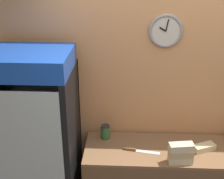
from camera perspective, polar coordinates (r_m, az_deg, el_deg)
The scene contains 8 objects.
wall_back at distance 3.20m, azimuth 10.89°, elevation -0.80°, with size 5.20×0.09×2.70m.
beverage_cooler at distance 3.13m, azimuth -13.21°, elevation -8.16°, with size 0.73×0.68×1.90m.
sandwich_stack_bottom at distance 2.93m, azimuth 12.35°, elevation -12.39°, with size 0.22×0.11×0.07m.
sandwich_stack_middle at distance 2.90m, azimuth 12.46°, elevation -11.34°, with size 0.22×0.11×0.07m.
sandwich_stack_top at distance 2.86m, azimuth 12.58°, elevation -10.26°, with size 0.23×0.12×0.07m.
sandwich_flat_left at distance 3.16m, azimuth 16.47°, elevation -10.12°, with size 0.24×0.17×0.06m.
chefs_knife at distance 3.04m, azimuth 4.46°, elevation -11.00°, with size 0.35×0.09×0.02m.
condiment_jar at distance 3.19m, azimuth -1.22°, elevation -7.76°, with size 0.09×0.09×0.15m.
Camera 1 is at (-0.46, -1.71, 2.66)m, focal length 50.00 mm.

